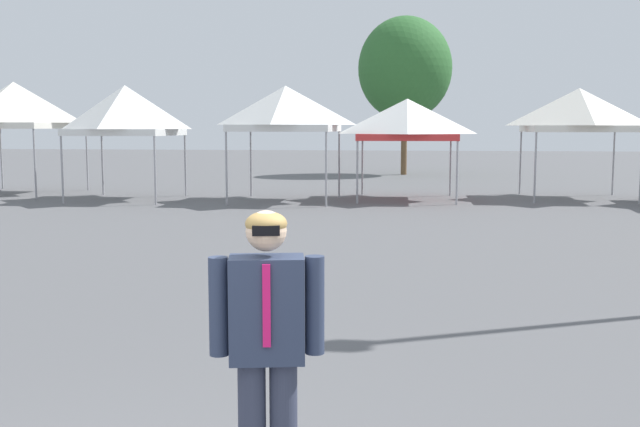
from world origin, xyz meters
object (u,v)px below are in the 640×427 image
(canopy_tent_far_left, at_px, (125,110))
(canopy_tent_behind_right, at_px, (407,120))
(tree_behind_tents_right, at_px, (405,69))
(canopy_tent_center, at_px, (579,110))
(person_foreground, at_px, (267,341))
(canopy_tent_behind_center, at_px, (14,105))
(canopy_tent_right_of_center, at_px, (285,109))

(canopy_tent_far_left, xyz_separation_m, canopy_tent_behind_right, (8.62, 1.17, -0.28))
(canopy_tent_far_left, height_order, canopy_tent_behind_right, canopy_tent_far_left)
(tree_behind_tents_right, bearing_deg, canopy_tent_center, -63.91)
(canopy_tent_behind_right, height_order, person_foreground, canopy_tent_behind_right)
(canopy_tent_behind_center, relative_size, canopy_tent_far_left, 1.06)
(canopy_tent_behind_center, distance_m, canopy_tent_center, 18.45)
(person_foreground, bearing_deg, canopy_tent_right_of_center, 99.84)
(canopy_tent_center, xyz_separation_m, tree_behind_tents_right, (-5.63, 11.50, 2.22))
(canopy_tent_far_left, height_order, person_foreground, canopy_tent_far_left)
(person_foreground, distance_m, tree_behind_tents_right, 31.98)
(canopy_tent_right_of_center, distance_m, canopy_tent_behind_right, 3.78)
(canopy_tent_behind_center, height_order, person_foreground, canopy_tent_behind_center)
(canopy_tent_center, bearing_deg, canopy_tent_right_of_center, -167.74)
(canopy_tent_behind_center, xyz_separation_m, canopy_tent_far_left, (4.52, -1.53, -0.22))
(canopy_tent_right_of_center, relative_size, tree_behind_tents_right, 0.47)
(canopy_tent_right_of_center, relative_size, canopy_tent_center, 1.01)
(canopy_tent_center, bearing_deg, canopy_tent_far_left, -171.39)
(canopy_tent_center, bearing_deg, canopy_tent_behind_right, -169.93)
(canopy_tent_behind_center, distance_m, person_foreground, 23.47)
(canopy_tent_behind_right, bearing_deg, tree_behind_tents_right, 91.53)
(canopy_tent_behind_right, bearing_deg, canopy_tent_behind_center, 178.42)
(canopy_tent_behind_right, height_order, canopy_tent_center, canopy_tent_center)
(canopy_tent_behind_center, bearing_deg, canopy_tent_behind_right, -1.58)
(canopy_tent_center, relative_size, person_foreground, 1.94)
(tree_behind_tents_right, bearing_deg, canopy_tent_behind_center, -136.69)
(canopy_tent_behind_right, bearing_deg, canopy_tent_far_left, -172.29)
(canopy_tent_right_of_center, bearing_deg, tree_behind_tents_right, 76.19)
(canopy_tent_behind_right, bearing_deg, canopy_tent_center, 10.07)
(person_foreground, height_order, tree_behind_tents_right, tree_behind_tents_right)
(person_foreground, bearing_deg, tree_behind_tents_right, 89.76)
(tree_behind_tents_right, bearing_deg, canopy_tent_far_left, -121.36)
(canopy_tent_center, bearing_deg, canopy_tent_behind_center, -178.20)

